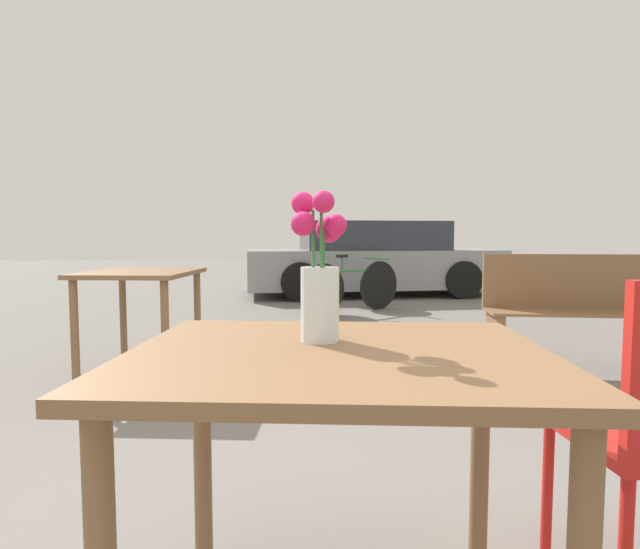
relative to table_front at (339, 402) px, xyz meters
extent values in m
cube|color=brown|center=(0.00, 0.00, 0.10)|extent=(0.95, 0.78, 0.03)
cylinder|color=brown|center=(-0.36, 0.33, -0.27)|extent=(0.05, 0.05, 0.71)
cylinder|color=brown|center=(0.41, 0.26, -0.27)|extent=(0.05, 0.05, 0.71)
cylinder|color=silver|center=(-0.04, 0.09, 0.20)|extent=(0.09, 0.09, 0.17)
cylinder|color=silver|center=(-0.04, 0.09, 0.17)|extent=(0.08, 0.08, 0.09)
cylinder|color=#337038|center=(-0.03, 0.09, 0.25)|extent=(0.01, 0.01, 0.24)
sphere|color=#D11E60|center=(0.00, 0.08, 0.38)|extent=(0.05, 0.05, 0.05)
cylinder|color=#337038|center=(-0.03, 0.10, 0.24)|extent=(0.01, 0.01, 0.23)
sphere|color=#D11E60|center=(-0.01, 0.13, 0.37)|extent=(0.06, 0.06, 0.06)
cylinder|color=#337038|center=(-0.05, 0.10, 0.27)|extent=(0.01, 0.01, 0.29)
sphere|color=#D11E60|center=(-0.08, 0.11, 0.43)|extent=(0.05, 0.05, 0.05)
cylinder|color=#337038|center=(-0.05, 0.08, 0.25)|extent=(0.01, 0.01, 0.24)
sphere|color=#D11E60|center=(-0.08, 0.07, 0.39)|extent=(0.05, 0.05, 0.05)
cylinder|color=#337038|center=(-0.03, 0.07, 0.27)|extent=(0.01, 0.01, 0.29)
sphere|color=#D11E60|center=(-0.03, 0.05, 0.43)|extent=(0.05, 0.05, 0.05)
cylinder|color=red|center=(0.66, 0.37, -0.41)|extent=(0.03, 0.03, 0.43)
cube|color=brown|center=(1.99, 2.37, -0.18)|extent=(1.46, 0.56, 0.02)
cube|color=brown|center=(2.01, 2.53, 0.03)|extent=(1.41, 0.24, 0.40)
cube|color=brown|center=(1.34, 2.46, -0.41)|extent=(0.10, 0.33, 0.43)
cube|color=brown|center=(-1.17, 2.41, 0.11)|extent=(0.76, 0.87, 0.03)
cylinder|color=brown|center=(-1.48, 2.09, -0.26)|extent=(0.05, 0.05, 0.71)
cylinder|color=brown|center=(-0.91, 2.04, -0.26)|extent=(0.05, 0.05, 0.71)
cylinder|color=brown|center=(-1.42, 2.78, -0.26)|extent=(0.05, 0.05, 0.71)
cylinder|color=brown|center=(-0.85, 2.73, -0.26)|extent=(0.05, 0.05, 0.71)
cylinder|color=black|center=(0.22, 5.05, -0.29)|extent=(0.56, 0.40, 0.65)
cylinder|color=black|center=(1.00, 5.59, -0.29)|extent=(0.56, 0.40, 0.65)
cube|color=#2D6633|center=(0.61, 5.32, -0.08)|extent=(0.72, 0.51, 0.03)
cylinder|color=#2D6633|center=(0.47, 5.23, 0.02)|extent=(0.02, 0.02, 0.20)
cube|color=black|center=(0.47, 5.23, 0.11)|extent=(0.17, 0.14, 0.04)
cube|color=#2D6633|center=(0.97, 5.56, 0.07)|extent=(0.28, 0.38, 0.02)
cube|color=gray|center=(1.16, 7.39, -0.17)|extent=(4.30, 2.08, 0.62)
cube|color=#2D333D|center=(1.16, 7.39, 0.37)|extent=(2.42, 1.77, 0.47)
cylinder|color=black|center=(2.38, 8.31, -0.32)|extent=(0.61, 0.23, 0.60)
cylinder|color=black|center=(2.52, 6.70, -0.32)|extent=(0.61, 0.23, 0.60)
cylinder|color=black|center=(-0.20, 8.08, -0.32)|extent=(0.61, 0.23, 0.60)
cylinder|color=black|center=(-0.05, 6.46, -0.32)|extent=(0.61, 0.23, 0.60)
camera|label=1|loc=(-0.09, -1.05, 0.36)|focal=28.00mm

